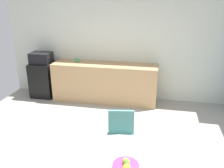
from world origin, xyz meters
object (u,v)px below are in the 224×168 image
(mini_fridge, at_px, (43,80))
(mug_white, at_px, (77,60))
(microwave, at_px, (41,58))
(chair_teal, at_px, (121,132))
(fruit_bowl, at_px, (126,167))

(mini_fridge, distance_m, mug_white, 1.03)
(mini_fridge, distance_m, microwave, 0.55)
(mini_fridge, xyz_separation_m, microwave, (0.00, 0.00, 0.55))
(microwave, relative_size, mug_white, 3.72)
(chair_teal, bearing_deg, microwave, 136.19)
(mug_white, bearing_deg, fruit_bowl, -63.64)
(fruit_bowl, height_order, mug_white, mug_white)
(chair_teal, distance_m, fruit_bowl, 1.10)
(mini_fridge, bearing_deg, chair_teal, -43.81)
(fruit_bowl, relative_size, mug_white, 2.07)
(mini_fridge, xyz_separation_m, fruit_bowl, (2.51, -3.25, 0.38))
(fruit_bowl, xyz_separation_m, mug_white, (-1.62, 3.27, 0.15))
(microwave, height_order, mug_white, microwave)
(mini_fridge, height_order, chair_teal, mini_fridge)
(chair_teal, xyz_separation_m, fruit_bowl, (0.21, -1.05, 0.27))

